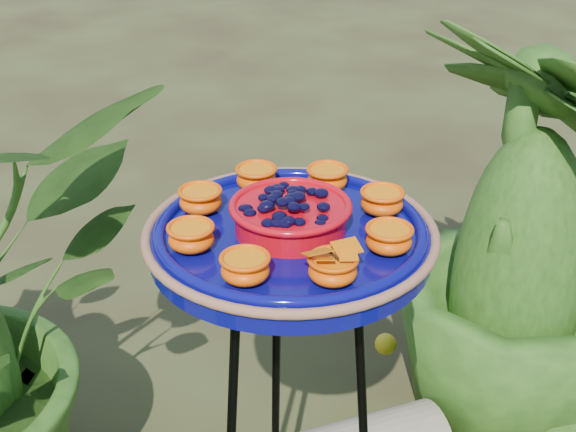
{
  "coord_description": "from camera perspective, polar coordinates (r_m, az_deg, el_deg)",
  "views": [
    {
      "loc": [
        -0.2,
        -0.81,
        1.37
      ],
      "look_at": [
        0.11,
        0.14,
        0.84
      ],
      "focal_mm": 50.0,
      "sensor_mm": 36.0,
      "label": 1
    }
  ],
  "objects": [
    {
      "name": "tripod_stand",
      "position": [
        1.32,
        0.16,
        -14.22
      ],
      "size": [
        0.31,
        0.32,
        0.78
      ],
      "rotation": [
        0.0,
        0.0,
        -0.11
      ],
      "color": "black",
      "rests_on": "ground"
    },
    {
      "name": "feeder_dish",
      "position": [
        1.12,
        0.18,
        -1.11
      ],
      "size": [
        0.44,
        0.44,
        0.09
      ],
      "rotation": [
        0.0,
        0.0,
        -0.11
      ],
      "color": "#080963",
      "rests_on": "tripod_stand"
    },
    {
      "name": "shrub_back_right",
      "position": [
        1.81,
        16.35,
        -2.02
      ],
      "size": [
        0.67,
        0.67,
        0.99
      ],
      "primitive_type": "imported",
      "rotation": [
        0.0,
        0.0,
        1.82
      ],
      "color": "#214512",
      "rests_on": "ground"
    }
  ]
}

